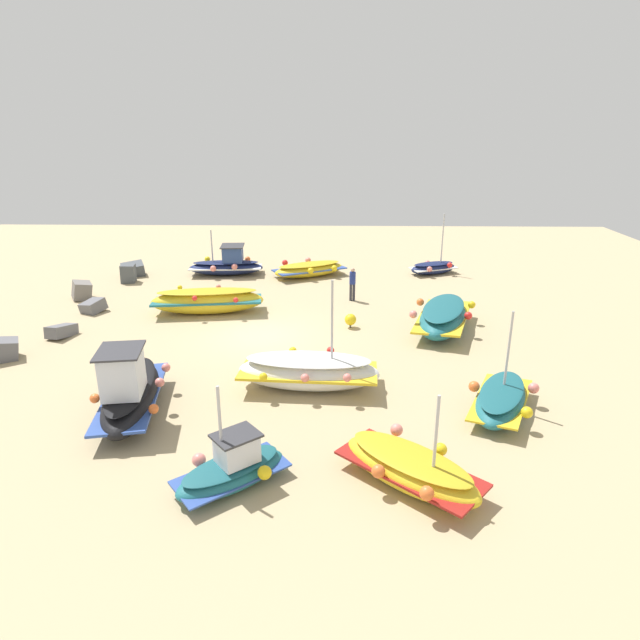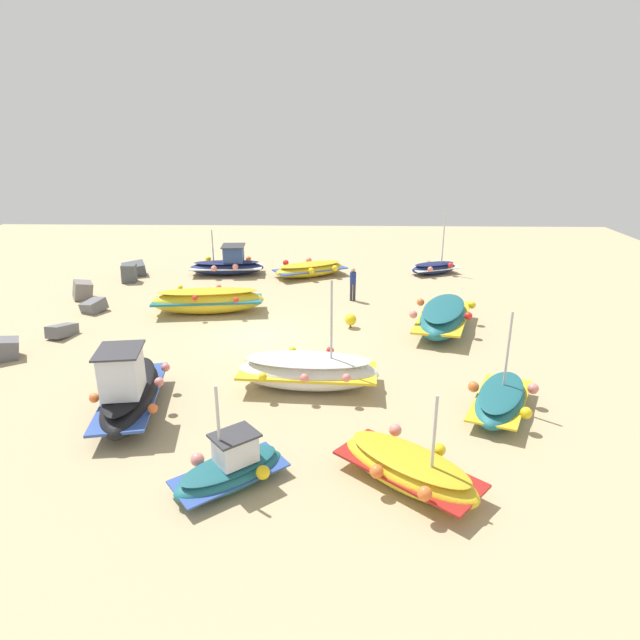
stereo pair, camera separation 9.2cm
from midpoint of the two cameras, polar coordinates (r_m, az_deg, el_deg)
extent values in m
plane|color=tan|center=(23.98, -6.13, -1.60)|extent=(55.03, 55.03, 0.00)
ellipsoid|color=navy|center=(34.01, -9.63, 5.39)|extent=(2.24, 4.62, 0.95)
cube|color=white|center=(34.00, -9.64, 5.46)|extent=(2.24, 4.44, 0.20)
ellipsoid|color=#151E45|center=(33.93, -9.67, 5.96)|extent=(1.93, 4.06, 0.25)
cube|color=#2D4784|center=(33.76, -8.94, 6.85)|extent=(1.46, 1.27, 0.93)
cube|color=#333338|center=(33.66, -8.99, 7.67)|extent=(1.69, 1.47, 0.06)
cylinder|color=#B7B7BC|center=(33.81, -11.08, 7.62)|extent=(0.08, 0.08, 1.93)
sphere|color=yellow|center=(35.13, -11.52, 6.25)|extent=(0.36, 0.36, 0.36)
sphere|color=#EA7F75|center=(33.02, -10.94, 5.31)|extent=(0.36, 0.36, 0.36)
sphere|color=#EA7F75|center=(34.97, -9.47, 6.31)|extent=(0.36, 0.36, 0.36)
sphere|color=#EA7F75|center=(32.84, -8.77, 5.53)|extent=(0.36, 0.36, 0.36)
sphere|color=orange|center=(34.85, -7.41, 6.32)|extent=(0.36, 0.36, 0.36)
ellipsoid|color=#1E6670|center=(18.46, 18.44, -8.03)|extent=(3.98, 2.91, 0.85)
cube|color=gold|center=(18.44, 18.46, -7.92)|extent=(3.86, 2.87, 0.12)
ellipsoid|color=#1A565F|center=(18.31, 18.56, -7.11)|extent=(3.49, 2.54, 0.18)
cylinder|color=#B7B7BC|center=(18.16, 19.20, -2.88)|extent=(0.08, 0.08, 2.49)
sphere|color=#EA7F75|center=(19.06, 21.51, -6.68)|extent=(0.36, 0.36, 0.36)
sphere|color=orange|center=(18.42, 15.89, -6.73)|extent=(0.36, 0.36, 0.36)
sphere|color=yellow|center=(17.52, 20.88, -9.06)|extent=(0.36, 0.36, 0.36)
ellipsoid|color=gold|center=(14.53, 9.37, -15.19)|extent=(3.73, 3.94, 0.88)
cube|color=maroon|center=(14.51, 9.38, -15.06)|extent=(3.65, 3.84, 0.10)
ellipsoid|color=gold|center=(14.33, 9.45, -14.03)|extent=(3.27, 3.45, 0.17)
cylinder|color=#B7B7BC|center=(13.50, 12.08, -11.36)|extent=(0.08, 0.08, 1.93)
sphere|color=orange|center=(13.32, 11.10, -17.38)|extent=(0.35, 0.35, 0.35)
sphere|color=yellow|center=(14.83, 12.51, -13.09)|extent=(0.35, 0.35, 0.35)
sphere|color=orange|center=(13.97, 6.13, -15.47)|extent=(0.35, 0.35, 0.35)
sphere|color=#EA7F75|center=(15.43, 8.05, -11.32)|extent=(0.35, 0.35, 0.35)
ellipsoid|color=navy|center=(34.39, 11.91, 5.29)|extent=(2.20, 3.22, 0.71)
cube|color=white|center=(34.39, 11.91, 5.35)|extent=(2.19, 3.12, 0.07)
ellipsoid|color=#151E45|center=(34.32, 11.94, 5.76)|extent=(1.93, 2.83, 0.12)
cylinder|color=#B7B7BC|center=(34.27, 12.86, 8.32)|extent=(0.08, 0.08, 2.97)
sphere|color=red|center=(34.14, 13.56, 5.59)|extent=(0.32, 0.32, 0.32)
sphere|color=#EA7F75|center=(34.92, 11.32, 5.87)|extent=(0.32, 0.32, 0.32)
sphere|color=#EA7F75|center=(33.42, 11.54, 5.22)|extent=(0.32, 0.32, 0.32)
ellipsoid|color=white|center=(19.02, -1.13, -5.48)|extent=(2.31, 5.04, 1.24)
cube|color=gold|center=(19.00, -1.13, -5.33)|extent=(2.33, 4.85, 0.19)
ellipsoid|color=beige|center=(18.82, -1.13, -4.15)|extent=(1.99, 4.44, 0.27)
cylinder|color=#B7B7BC|center=(18.21, 1.35, 0.00)|extent=(0.08, 0.08, 2.76)
sphere|color=#EA7F75|center=(17.79, 2.93, -6.05)|extent=(0.28, 0.28, 0.28)
sphere|color=red|center=(19.80, 1.20, -3.20)|extent=(0.28, 0.28, 0.28)
sphere|color=#EA7F75|center=(17.91, -1.51, -6.07)|extent=(0.28, 0.28, 0.28)
sphere|color=yellow|center=(19.95, -2.76, -3.21)|extent=(0.28, 0.28, 0.28)
sphere|color=yellow|center=(18.12, -5.87, -5.92)|extent=(0.28, 0.28, 0.28)
ellipsoid|color=gold|center=(33.13, -0.96, 5.27)|extent=(3.63, 4.76, 0.89)
cube|color=#2D4C9E|center=(33.12, -0.96, 5.34)|extent=(3.58, 4.62, 0.15)
ellipsoid|color=gold|center=(33.05, -0.97, 5.84)|extent=(3.17, 4.18, 0.20)
sphere|color=red|center=(33.54, -3.52, 6.00)|extent=(0.36, 0.36, 0.36)
sphere|color=yellow|center=(32.01, -0.83, 5.17)|extent=(0.36, 0.36, 0.36)
sphere|color=#EA7F75|center=(34.13, -1.10, 6.26)|extent=(0.36, 0.36, 0.36)
sphere|color=yellow|center=(32.66, 1.65, 5.42)|extent=(0.36, 0.36, 0.36)
ellipsoid|color=#1E6670|center=(24.84, 12.83, 0.19)|extent=(5.35, 3.46, 1.25)
cube|color=gold|center=(24.83, 12.84, 0.32)|extent=(5.17, 3.42, 0.19)
ellipsoid|color=#1A565F|center=(24.69, 12.92, 1.26)|extent=(4.69, 3.01, 0.27)
sphere|color=#EA7F75|center=(23.61, 9.83, 0.57)|extent=(0.34, 0.34, 0.34)
sphere|color=red|center=(24.22, 15.35, 0.42)|extent=(0.34, 0.34, 0.34)
sphere|color=orange|center=(25.24, 10.56, 1.85)|extent=(0.34, 0.34, 0.34)
sphere|color=yellow|center=(25.89, 15.70, 1.52)|extent=(0.34, 0.34, 0.34)
ellipsoid|color=black|center=(18.47, -18.99, -7.62)|extent=(5.03, 2.32, 1.11)
cube|color=#2D4C9E|center=(18.44, -19.01, -7.48)|extent=(4.85, 2.32, 0.14)
ellipsoid|color=black|center=(18.28, -19.14, -6.38)|extent=(4.43, 2.01, 0.22)
cube|color=silver|center=(17.32, -19.89, -5.18)|extent=(1.45, 1.28, 1.35)
cube|color=#333338|center=(17.05, -20.16, -3.03)|extent=(1.68, 1.49, 0.06)
sphere|color=#EA7F75|center=(19.34, -15.71, -4.78)|extent=(0.30, 0.30, 0.30)
sphere|color=red|center=(19.12, -21.40, -5.76)|extent=(0.30, 0.30, 0.30)
sphere|color=#EA7F75|center=(18.08, -16.33, -6.25)|extent=(0.30, 0.30, 0.30)
sphere|color=orange|center=(17.94, -22.40, -7.53)|extent=(0.30, 0.30, 0.30)
sphere|color=orange|center=(16.98, -16.94, -8.85)|extent=(0.30, 0.30, 0.30)
ellipsoid|color=#1E6670|center=(14.55, -9.18, -15.62)|extent=(2.86, 3.10, 0.72)
cube|color=#2D4C9E|center=(14.53, -9.19, -15.52)|extent=(2.78, 3.02, 0.13)
ellipsoid|color=#1A565F|center=(14.39, -9.24, -14.75)|extent=(2.49, 2.71, 0.17)
cube|color=silver|center=(14.24, -8.66, -13.16)|extent=(1.20, 1.22, 0.71)
cube|color=#333338|center=(14.04, -8.74, -11.83)|extent=(1.39, 1.42, 0.06)
cylinder|color=#B7B7BC|center=(13.68, -10.36, -10.99)|extent=(0.08, 0.08, 2.24)
sphere|color=#EA7F75|center=(14.75, -12.51, -14.05)|extent=(0.36, 0.36, 0.36)
sphere|color=yellow|center=(14.11, -5.79, -15.57)|extent=(0.36, 0.36, 0.36)
ellipsoid|color=gold|center=(27.04, -11.53, 1.93)|extent=(2.49, 5.59, 1.31)
cube|color=#1E6670|center=(27.02, -11.54, 2.05)|extent=(2.46, 5.37, 0.22)
ellipsoid|color=gold|center=(26.89, -11.60, 2.95)|extent=(2.14, 4.91, 0.30)
sphere|color=yellow|center=(28.03, -14.29, 3.32)|extent=(0.25, 0.25, 0.25)
sphere|color=red|center=(26.02, -12.84, 2.25)|extent=(0.25, 0.25, 0.25)
sphere|color=#EA7F75|center=(27.80, -10.44, 3.45)|extent=(0.25, 0.25, 0.25)
sphere|color=red|center=(25.89, -8.66, 2.09)|extent=(0.25, 0.25, 0.25)
cylinder|color=#2D2D38|center=(28.48, 3.69, 2.91)|extent=(0.14, 0.14, 0.91)
cylinder|color=#2D2D38|center=(28.48, 3.37, 2.92)|extent=(0.14, 0.14, 0.91)
cylinder|color=navy|center=(28.27, 3.56, 4.41)|extent=(0.32, 0.32, 0.63)
sphere|color=tan|center=(28.16, 3.58, 5.24)|extent=(0.22, 0.22, 0.22)
cube|color=slate|center=(24.65, -30.12, -2.66)|extent=(1.34, 1.48, 0.99)
cube|color=slate|center=(26.16, -25.26, -1.01)|extent=(1.47, 1.07, 0.77)
cube|color=slate|center=(28.98, -22.48, 1.35)|extent=(1.31, 1.27, 0.80)
cube|color=slate|center=(31.37, -23.47, 2.87)|extent=(1.34, 1.39, 1.09)
cube|color=#4C5156|center=(33.71, -19.25, 4.63)|extent=(0.86, 0.93, 1.12)
cube|color=#4C5156|center=(35.20, -18.79, 5.01)|extent=(1.65, 1.65, 0.99)
cylinder|color=#3F3F42|center=(24.76, 3.31, -0.67)|extent=(0.08, 0.08, 0.12)
sphere|color=yellow|center=(24.65, 3.32, 0.04)|extent=(0.53, 0.53, 0.53)
camera|label=1|loc=(0.05, -89.89, 0.04)|focal=30.62mm
camera|label=2|loc=(0.05, 90.11, -0.04)|focal=30.62mm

